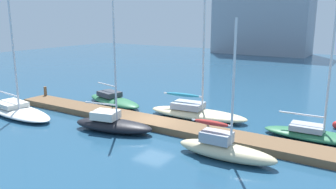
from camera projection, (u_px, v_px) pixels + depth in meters
ground_plane at (154, 126)px, 25.17m from camera, size 120.00×120.00×0.00m
dock_pier at (153, 123)px, 25.11m from camera, size 27.47×2.26×0.48m
dock_piling_near_end at (46, 94)px, 32.79m from camera, size 0.28×0.28×1.33m
sailboat_0 at (16, 109)px, 27.99m from camera, size 9.18×3.71×12.60m
sailboat_1 at (113, 99)px, 31.22m from camera, size 7.09×3.65×9.66m
sailboat_2 at (112, 124)px, 23.86m from camera, size 6.17×3.15×7.80m
sailboat_3 at (196, 111)px, 26.92m from camera, size 8.20×3.23×13.13m
sailboat_4 at (224, 148)px, 19.19m from camera, size 5.82×1.73×7.85m
sailboat_5 at (316, 133)px, 22.20m from camera, size 6.92×2.32×11.49m
harbor_building_distant at (263, 7)px, 72.45m from camera, size 20.05×8.53×19.94m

